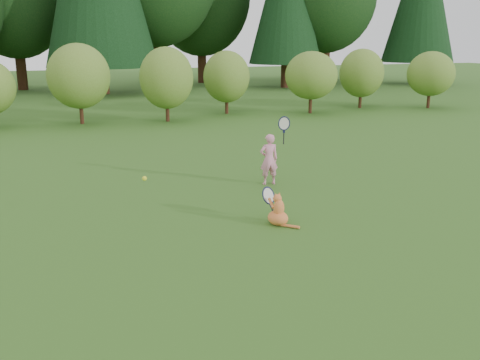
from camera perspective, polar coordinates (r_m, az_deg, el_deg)
name	(u,v)px	position (r m, az deg, el deg)	size (l,w,h in m)	color
ground	(245,237)	(8.40, 0.57, -6.06)	(100.00, 100.00, 0.00)	#325317
shrub_row	(123,83)	(20.60, -12.34, 10.03)	(28.00, 3.00, 2.80)	#5B7424
child	(269,158)	(11.26, 3.16, 2.35)	(0.61, 0.32, 1.62)	pink
cat	(278,208)	(8.88, 4.04, -3.02)	(0.49, 0.82, 0.72)	#D35E28
tennis_ball	(144,178)	(8.87, -10.15, 0.17)	(0.08, 0.08, 0.08)	yellow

